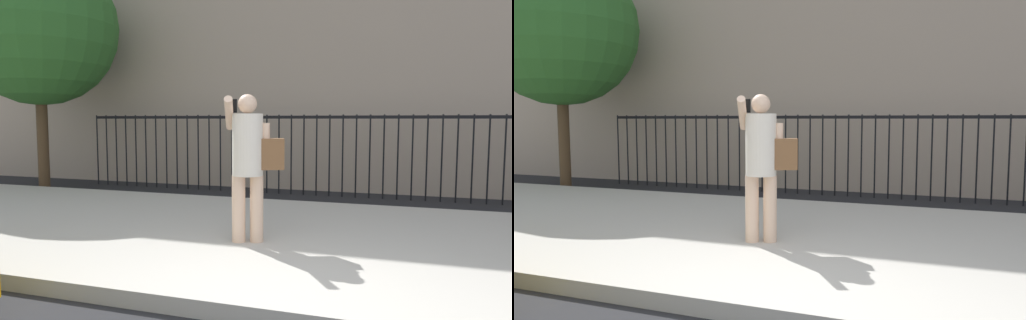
{
  "view_description": "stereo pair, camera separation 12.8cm",
  "coord_description": "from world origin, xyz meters",
  "views": [
    {
      "loc": [
        0.77,
        -3.07,
        1.52
      ],
      "look_at": [
        -0.88,
        2.0,
        1.04
      ],
      "focal_mm": 32.36,
      "sensor_mm": 36.0,
      "label": 1
    },
    {
      "loc": [
        0.89,
        -3.03,
        1.52
      ],
      "look_at": [
        -0.88,
        2.0,
        1.04
      ],
      "focal_mm": 32.36,
      "sensor_mm": 36.0,
      "label": 2
    }
  ],
  "objects": [
    {
      "name": "street_tree_near",
      "position": [
        -6.47,
        4.73,
        3.39
      ],
      "size": [
        3.21,
        3.21,
        5.01
      ],
      "color": "#4C3823",
      "rests_on": "ground"
    },
    {
      "name": "sidewalk",
      "position": [
        0.0,
        2.2,
        0.07
      ],
      "size": [
        28.0,
        4.4,
        0.15
      ],
      "primitive_type": "cube",
      "color": "#B2ADA3",
      "rests_on": "ground"
    },
    {
      "name": "iron_fence",
      "position": [
        0.0,
        5.9,
        1.02
      ],
      "size": [
        12.03,
        0.04,
        1.6
      ],
      "color": "black",
      "rests_on": "ground"
    },
    {
      "name": "pedestrian_on_phone",
      "position": [
        -0.85,
        1.71,
        1.1
      ],
      "size": [
        0.71,
        0.52,
        1.63
      ],
      "color": "beige",
      "rests_on": "sidewalk"
    }
  ]
}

